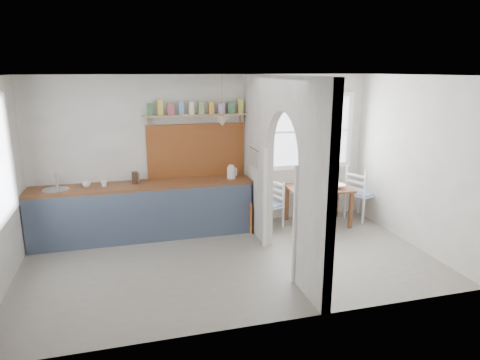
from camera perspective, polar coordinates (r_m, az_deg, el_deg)
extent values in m
cube|color=gray|center=(6.24, -1.17, -10.82)|extent=(5.80, 3.20, 0.01)
cube|color=silver|center=(5.65, -1.31, 13.79)|extent=(5.80, 3.20, 0.01)
cube|color=silver|center=(7.34, -4.27, 3.69)|extent=(5.80, 0.01, 2.60)
cube|color=silver|center=(4.33, 3.90, -3.96)|extent=(5.80, 0.01, 2.60)
cube|color=silver|center=(7.07, 22.22, 2.24)|extent=(0.01, 3.20, 2.60)
cube|color=silver|center=(4.94, 10.08, -1.82)|extent=(0.12, 0.80, 2.60)
cube|color=silver|center=(6.93, 2.38, 3.09)|extent=(0.12, 1.20, 2.60)
cube|color=silver|center=(5.70, 6.14, 8.42)|extent=(0.12, 1.20, 1.05)
cube|color=brown|center=(7.02, -12.82, -0.70)|extent=(3.50, 0.60, 0.05)
cube|color=#3F4D63|center=(6.87, -12.50, -4.93)|extent=(3.50, 0.03, 0.85)
cube|color=#432B21|center=(7.19, -12.64, -4.06)|extent=(3.46, 0.45, 0.85)
cylinder|color=#B3B6BB|center=(7.09, -23.37, -1.26)|extent=(0.40, 0.40, 0.02)
cube|color=#974C26|center=(7.27, -5.83, 3.95)|extent=(1.65, 0.03, 0.90)
cube|color=tan|center=(7.10, -5.84, 8.60)|extent=(1.75, 0.20, 0.03)
cube|color=#2B5C35|center=(7.01, -11.95, 9.15)|extent=(0.09, 0.09, 0.18)
cube|color=gold|center=(7.02, -10.59, 9.22)|extent=(0.09, 0.09, 0.18)
cube|color=#9F3945|center=(7.04, -9.23, 9.29)|extent=(0.09, 0.09, 0.18)
cube|color=#5486AD|center=(7.05, -7.88, 9.36)|extent=(0.09, 0.09, 0.18)
cube|color=beige|center=(7.08, -6.53, 9.42)|extent=(0.09, 0.09, 0.18)
cube|color=#647D46|center=(7.10, -5.19, 9.47)|extent=(0.09, 0.09, 0.18)
cube|color=orange|center=(7.14, -3.87, 9.52)|extent=(0.09, 0.09, 0.18)
cube|color=#987BB1|center=(7.17, -2.55, 9.56)|extent=(0.09, 0.09, 0.18)
cube|color=#2B5C35|center=(7.21, -1.25, 9.59)|extent=(0.09, 0.09, 0.18)
cube|color=gold|center=(7.25, 0.04, 9.62)|extent=(0.09, 0.09, 0.18)
cone|color=beige|center=(6.84, -2.39, 7.85)|extent=(0.26, 0.26, 0.16)
cylinder|color=#B3B6BB|center=(6.79, 1.92, 4.13)|extent=(0.02, 0.50, 0.02)
imported|color=white|center=(7.00, -17.66, -0.45)|extent=(0.11, 0.11, 0.10)
imported|color=white|center=(7.04, -19.76, -0.51)|extent=(0.15, 0.15, 0.10)
cube|color=#432B21|center=(7.04, -13.84, 0.30)|extent=(0.10, 0.13, 0.19)
cylinder|color=gray|center=(7.14, -13.62, 0.35)|extent=(0.10, 0.10, 0.15)
cube|color=#CD3576|center=(7.17, 1.39, -5.02)|extent=(0.02, 0.03, 0.56)
cube|color=orange|center=(7.14, 1.49, -5.33)|extent=(0.02, 0.03, 0.55)
imported|color=white|center=(7.60, 12.78, -0.80)|extent=(0.31, 0.31, 0.07)
imported|color=#4D8653|center=(7.42, 9.62, -0.88)|extent=(0.14, 0.14, 0.10)
cylinder|color=black|center=(7.35, 7.83, -1.32)|extent=(0.20, 0.20, 0.01)
imported|color=#4D3362|center=(7.79, 10.44, 0.07)|extent=(0.19, 0.19, 0.17)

